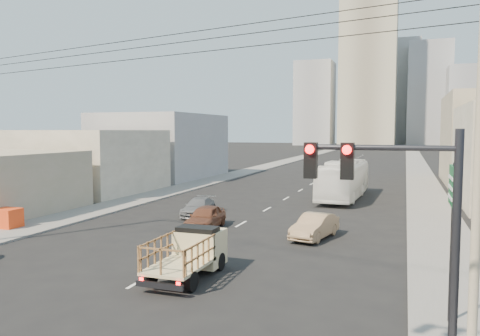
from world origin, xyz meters
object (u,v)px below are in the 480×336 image
Objects in this scene: flatbed_pickup at (189,250)px; sedan_brown at (205,217)px; city_bus at (344,180)px; sedan_tan at (315,226)px; green_sign at (452,204)px; sedan_grey at (199,207)px; traffic_signal at (403,220)px; utility_pole at (479,162)px; crate_stack at (5,218)px.

flatbed_pickup reaches higher than sedan_brown.
city_bus is 2.90× the size of sedan_tan.
city_bus is at bearing 103.72° from green_sign.
sedan_grey is at bearing -123.33° from city_bus.
city_bus is at bearing 99.11° from traffic_signal.
flatbed_pickup is at bearing -74.26° from sedan_grey.
city_bus is 2.38× the size of green_sign.
utility_pole is (13.07, -12.94, 4.48)m from sedan_brown.
city_bus is 1.19× the size of utility_pole.
traffic_signal is at bearing -62.14° from sedan_grey.
flatbed_pickup is 24.79m from city_bus.
traffic_signal is 25.65m from crate_stack.
sedan_tan reaches higher than crate_stack.
sedan_brown is 0.83× the size of green_sign.
green_sign reaches higher than crate_stack.
green_sign is (14.96, -14.32, 3.14)m from sedan_grey.
crate_stack is (-24.16, 6.32, -3.05)m from green_sign.
city_bus is at bearing 103.21° from utility_pole.
sedan_grey is at bearing 112.94° from flatbed_pickup.
utility_pole reaches higher than traffic_signal.
city_bus is 17.03m from sedan_brown.
sedan_tan is at bearing -6.63° from sedan_brown.
traffic_signal is (11.34, -15.44, 3.38)m from sedan_brown.
city_bus is 2.84× the size of sedan_grey.
flatbed_pickup is 1.06× the size of sedan_grey.
utility_pole is at bearing -19.79° from crate_stack.
green_sign reaches higher than sedan_brown.
sedan_brown is at bearing 140.65° from green_sign.
crate_stack is (-24.50, 8.82, -4.50)m from utility_pole.
sedan_grey is at bearing 125.06° from traffic_signal.
sedan_brown is 12.15m from crate_stack.
sedan_brown reaches higher than crate_stack.
crate_stack is (-9.21, -8.01, 0.08)m from sedan_grey.
crate_stack reaches higher than sedan_grey.
city_bus is at bearing 47.09° from sedan_grey.
green_sign reaches higher than city_bus.
sedan_tan is 14.86m from utility_pole.
crate_stack is (-17.76, -19.91, -0.96)m from city_bus.
sedan_brown is at bearing 109.63° from flatbed_pickup.
sedan_grey is (-2.23, 3.89, -0.10)m from sedan_brown.
traffic_signal is (13.56, -19.33, 3.47)m from sedan_grey.
sedan_tan is at bearing 120.59° from green_sign.
crate_stack is at bearing -164.41° from sedan_brown.
crate_stack is (-11.43, -4.12, -0.01)m from sedan_brown.
traffic_signal is at bearing -105.55° from green_sign.
green_sign is (9.59, -1.64, 2.65)m from flatbed_pickup.
utility_pole is at bearing -54.93° from sedan_grey.
green_sign is at bearing -50.96° from sedan_grey.
sedan_brown is 0.99× the size of sedan_grey.
utility_pole reaches higher than sedan_grey.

